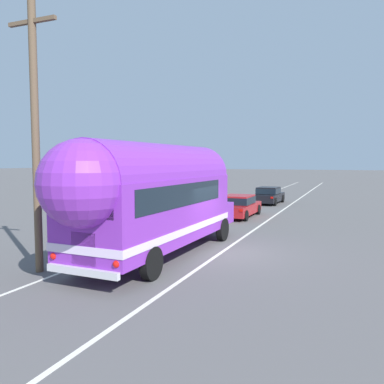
{
  "coord_description": "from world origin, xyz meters",
  "views": [
    {
      "loc": [
        4.59,
        -14.03,
        3.5
      ],
      "look_at": [
        -1.81,
        1.41,
        2.17
      ],
      "focal_mm": 36.5,
      "sensor_mm": 36.0,
      "label": 1
    }
  ],
  "objects_px": {
    "utility_pole": "(35,131)",
    "car_second": "(269,195)",
    "painted_bus": "(153,195)",
    "car_lead": "(238,205)"
  },
  "relations": [
    {
      "from": "utility_pole",
      "to": "car_second",
      "type": "height_order",
      "value": "utility_pole"
    },
    {
      "from": "painted_bus",
      "to": "car_second",
      "type": "bearing_deg",
      "value": 89.66
    },
    {
      "from": "utility_pole",
      "to": "painted_bus",
      "type": "distance_m",
      "value": 4.35
    },
    {
      "from": "car_lead",
      "to": "painted_bus",
      "type": "bearing_deg",
      "value": -89.53
    },
    {
      "from": "car_lead",
      "to": "car_second",
      "type": "xyz_separation_m",
      "value": [
        0.21,
        8.38,
        -0.01
      ]
    },
    {
      "from": "utility_pole",
      "to": "painted_bus",
      "type": "height_order",
      "value": "utility_pole"
    },
    {
      "from": "car_second",
      "to": "car_lead",
      "type": "bearing_deg",
      "value": -91.46
    },
    {
      "from": "painted_bus",
      "to": "car_second",
      "type": "relative_size",
      "value": 2.45
    },
    {
      "from": "utility_pole",
      "to": "car_lead",
      "type": "height_order",
      "value": "utility_pole"
    },
    {
      "from": "painted_bus",
      "to": "utility_pole",
      "type": "bearing_deg",
      "value": -133.08
    }
  ]
}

